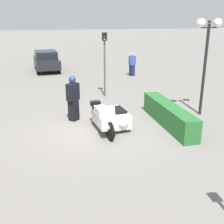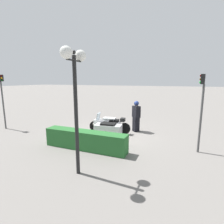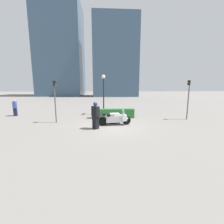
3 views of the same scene
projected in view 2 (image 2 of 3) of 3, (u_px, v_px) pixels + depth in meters
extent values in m
plane|color=slate|center=(116.00, 133.00, 10.14)|extent=(160.00, 160.00, 0.00)
cylinder|color=black|center=(95.00, 126.00, 10.36)|extent=(0.66, 0.17, 0.65)
cylinder|color=black|center=(125.00, 129.00, 9.88)|extent=(0.66, 0.17, 0.65)
cylinder|color=black|center=(109.00, 132.00, 9.50)|extent=(0.51, 0.15, 0.51)
cube|color=#B7B7BC|center=(109.00, 125.00, 10.10)|extent=(1.31, 0.54, 0.45)
cube|color=white|center=(109.00, 120.00, 10.04)|extent=(0.73, 0.46, 0.24)
cube|color=black|center=(114.00, 120.00, 9.96)|extent=(0.55, 0.44, 0.12)
cube|color=white|center=(98.00, 123.00, 10.27)|extent=(0.38, 0.58, 0.44)
cube|color=silver|center=(98.00, 116.00, 10.18)|extent=(0.17, 0.54, 0.40)
sphere|color=white|center=(94.00, 124.00, 10.34)|extent=(0.18, 0.18, 0.18)
cube|color=white|center=(108.00, 129.00, 9.49)|extent=(1.50, 0.83, 0.50)
sphere|color=white|center=(98.00, 128.00, 9.65)|extent=(0.47, 0.48, 0.47)
cube|color=black|center=(108.00, 124.00, 9.44)|extent=(0.85, 0.66, 0.09)
cube|color=black|center=(123.00, 120.00, 9.82)|extent=(0.28, 0.39, 0.18)
cube|color=black|center=(136.00, 124.00, 10.41)|extent=(0.46, 0.46, 0.86)
cube|color=black|center=(136.00, 112.00, 10.27)|extent=(0.57, 0.57, 0.68)
sphere|color=tan|center=(136.00, 104.00, 10.19)|extent=(0.23, 0.23, 0.23)
sphere|color=navy|center=(136.00, 103.00, 10.18)|extent=(0.29, 0.29, 0.29)
cube|color=#28662D|center=(85.00, 140.00, 7.73)|extent=(3.83, 0.61, 0.83)
cylinder|color=black|center=(76.00, 118.00, 5.45)|extent=(0.12, 0.12, 3.75)
cylinder|color=black|center=(74.00, 60.00, 5.13)|extent=(0.05, 0.73, 0.05)
sphere|color=white|center=(66.00, 52.00, 4.77)|extent=(0.36, 0.36, 0.36)
sphere|color=white|center=(81.00, 56.00, 5.43)|extent=(0.36, 0.36, 0.36)
sphere|color=black|center=(74.00, 52.00, 5.09)|extent=(0.12, 0.12, 0.12)
cylinder|color=#4C4C4C|center=(3.00, 106.00, 10.80)|extent=(0.09, 0.09, 2.95)
cube|color=black|center=(1.00, 78.00, 10.47)|extent=(0.17, 0.27, 0.40)
sphere|color=#410707|center=(1.00, 76.00, 10.42)|extent=(0.11, 0.11, 0.11)
sphere|color=orange|center=(1.00, 78.00, 10.44)|extent=(0.11, 0.11, 0.11)
sphere|color=#07350F|center=(2.00, 80.00, 10.46)|extent=(0.11, 0.11, 0.11)
cylinder|color=#4C4C4C|center=(201.00, 119.00, 7.21)|extent=(0.09, 0.09, 2.87)
cube|color=black|center=(203.00, 79.00, 6.94)|extent=(0.19, 0.28, 0.40)
sphere|color=#410707|center=(201.00, 76.00, 6.95)|extent=(0.11, 0.11, 0.11)
sphere|color=#462D06|center=(201.00, 79.00, 6.98)|extent=(0.11, 0.11, 0.11)
sphere|color=green|center=(201.00, 82.00, 7.00)|extent=(0.11, 0.11, 0.11)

